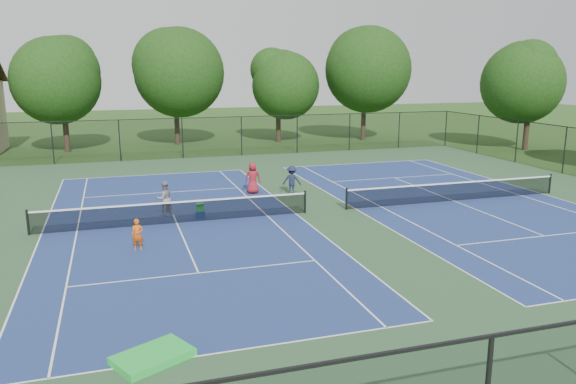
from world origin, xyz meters
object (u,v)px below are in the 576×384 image
object	(u,v)px
tree_back_d	(365,66)
ball_crate	(200,215)
ball_hopper	(200,207)
instructor	(165,198)
tree_back_a	(61,76)
bystander_b	(292,180)
tree_back_c	(278,81)
tree_back_b	(175,68)
child_player	(137,235)
tree_side_e	(531,78)
bystander_c	(253,178)

from	to	relation	value
tree_back_d	ball_crate	world-z (taller)	tree_back_d
ball_hopper	instructor	bearing A→B (deg)	146.59
tree_back_a	bystander_b	bearing A→B (deg)	-58.06
tree_back_c	tree_back_d	xyz separation A→B (m)	(8.00, -1.00, 1.34)
tree_back_a	ball_crate	distance (m)	25.21
tree_back_a	instructor	size ratio (longest dim) A/B	5.71
tree_back_b	tree_back_d	bearing A→B (deg)	-6.71
tree_back_a	tree_back_c	xyz separation A→B (m)	(18.00, 1.00, -0.56)
tree_back_b	instructor	size ratio (longest dim) A/B	6.26
ball_hopper	child_player	bearing A→B (deg)	-127.48
tree_back_a	ball_crate	world-z (taller)	tree_back_a
tree_side_e	ball_crate	size ratio (longest dim) A/B	21.47
tree_back_a	tree_back_d	bearing A→B (deg)	0.00
tree_back_d	instructor	bearing A→B (deg)	-132.15
instructor	bystander_b	distance (m)	7.29
instructor	ball_hopper	distance (m)	1.80
tree_back_c	tree_side_e	distance (m)	21.10
child_player	ball_crate	distance (m)	4.81
bystander_b	ball_hopper	bearing A→B (deg)	57.19
tree_back_c	tree_back_d	world-z (taller)	tree_back_d
tree_back_d	bystander_b	world-z (taller)	tree_back_d
tree_back_b	ball_crate	distance (m)	26.32
ball_crate	bystander_b	bearing A→B (deg)	31.63
tree_back_d	instructor	xyz separation A→B (m)	(-20.35, -22.48, -6.02)
child_player	bystander_c	xyz separation A→B (m)	(6.41, 8.06, 0.26)
child_player	bystander_b	world-z (taller)	bystander_b
tree_back_b	ball_crate	bearing A→B (deg)	-94.20
tree_back_c	instructor	distance (m)	26.94
instructor	tree_back_c	bearing A→B (deg)	-135.80
bystander_b	ball_crate	xyz separation A→B (m)	(-5.42, -3.34, -0.62)
tree_back_a	bystander_b	xyz separation A→B (m)	(12.55, -20.12, -5.26)
tree_back_a	instructor	xyz separation A→B (m)	(5.65, -22.48, -5.24)
tree_back_b	bystander_b	xyz separation A→B (m)	(3.55, -22.12, -5.81)
tree_side_e	tree_back_c	bearing A→B (deg)	148.57
instructor	bystander_c	xyz separation A→B (m)	(4.97, 3.28, 0.05)
instructor	ball_crate	distance (m)	1.88
tree_back_c	instructor	bearing A→B (deg)	-117.74
tree_back_c	ball_hopper	size ratio (longest dim) A/B	22.82
tree_back_b	instructor	xyz separation A→B (m)	(-3.35, -24.48, -5.79)
child_player	ball_hopper	xyz separation A→B (m)	(2.92, 3.80, -0.09)
ball_crate	child_player	bearing A→B (deg)	-127.48
bystander_b	ball_hopper	size ratio (longest dim) A/B	4.25
bystander_b	tree_back_d	bearing A→B (deg)	-98.21
tree_back_a	ball_hopper	bearing A→B (deg)	-73.09
child_player	instructor	world-z (taller)	instructor
ball_crate	ball_hopper	distance (m)	0.35
ball_hopper	bystander_c	bearing A→B (deg)	50.65
bystander_b	bystander_c	xyz separation A→B (m)	(-1.92, 0.92, 0.07)
tree_back_b	tree_side_e	xyz separation A→B (m)	(27.00, -12.00, -0.79)
tree_side_e	bystander_c	world-z (taller)	tree_side_e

